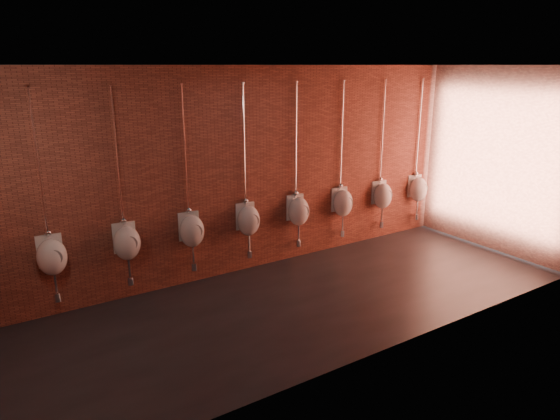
% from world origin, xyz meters
% --- Properties ---
extents(ground, '(8.50, 8.50, 0.00)m').
position_xyz_m(ground, '(0.00, 0.00, 0.00)').
color(ground, black).
rests_on(ground, ground).
extents(room_shell, '(8.54, 3.04, 3.22)m').
position_xyz_m(room_shell, '(0.00, 0.00, 2.01)').
color(room_shell, black).
rests_on(room_shell, ground).
extents(urinal_1, '(0.41, 0.37, 2.72)m').
position_xyz_m(urinal_1, '(-2.80, 1.37, 0.88)').
color(urinal_1, silver).
rests_on(urinal_1, ground).
extents(urinal_2, '(0.41, 0.37, 2.72)m').
position_xyz_m(urinal_2, '(-1.85, 1.37, 0.88)').
color(urinal_2, silver).
rests_on(urinal_2, ground).
extents(urinal_3, '(0.41, 0.37, 2.72)m').
position_xyz_m(urinal_3, '(-0.90, 1.37, 0.88)').
color(urinal_3, silver).
rests_on(urinal_3, ground).
extents(urinal_4, '(0.41, 0.37, 2.72)m').
position_xyz_m(urinal_4, '(0.05, 1.37, 0.88)').
color(urinal_4, silver).
rests_on(urinal_4, ground).
extents(urinal_5, '(0.41, 0.37, 2.72)m').
position_xyz_m(urinal_5, '(1.00, 1.37, 0.88)').
color(urinal_5, silver).
rests_on(urinal_5, ground).
extents(urinal_6, '(0.41, 0.37, 2.72)m').
position_xyz_m(urinal_6, '(1.95, 1.37, 0.88)').
color(urinal_6, silver).
rests_on(urinal_6, ground).
extents(urinal_7, '(0.41, 0.37, 2.72)m').
position_xyz_m(urinal_7, '(2.91, 1.37, 0.88)').
color(urinal_7, silver).
rests_on(urinal_7, ground).
extents(urinal_8, '(0.41, 0.37, 2.72)m').
position_xyz_m(urinal_8, '(3.86, 1.37, 0.88)').
color(urinal_8, silver).
rests_on(urinal_8, ground).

